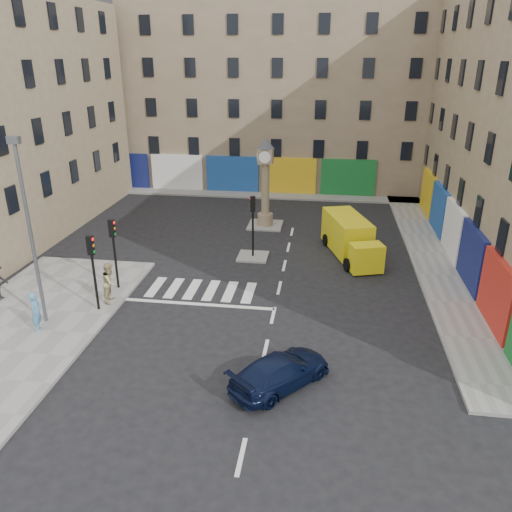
% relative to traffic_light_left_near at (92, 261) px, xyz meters
% --- Properties ---
extents(ground, '(120.00, 120.00, 0.00)m').
position_rel_traffic_light_left_near_xyz_m(ground, '(8.30, -0.20, -2.62)').
color(ground, black).
rests_on(ground, ground).
extents(sidewalk_left, '(7.00, 16.00, 0.15)m').
position_rel_traffic_light_left_near_xyz_m(sidewalk_left, '(-2.70, -2.20, -2.55)').
color(sidewalk_left, gray).
rests_on(sidewalk_left, ground).
extents(sidewalk_right, '(2.60, 30.00, 0.15)m').
position_rel_traffic_light_left_near_xyz_m(sidewalk_right, '(17.00, 9.80, -2.55)').
color(sidewalk_right, gray).
rests_on(sidewalk_right, ground).
extents(sidewalk_far, '(32.00, 2.40, 0.15)m').
position_rel_traffic_light_left_near_xyz_m(sidewalk_far, '(4.30, 22.00, -2.55)').
color(sidewalk_far, gray).
rests_on(sidewalk_far, ground).
extents(island_near, '(1.80, 1.80, 0.12)m').
position_rel_traffic_light_left_near_xyz_m(island_near, '(6.30, 7.80, -2.56)').
color(island_near, gray).
rests_on(island_near, ground).
extents(island_far, '(2.40, 2.40, 0.12)m').
position_rel_traffic_light_left_near_xyz_m(island_far, '(6.30, 13.80, -2.56)').
color(island_far, gray).
rests_on(island_far, ground).
extents(building_far, '(32.00, 10.00, 17.00)m').
position_rel_traffic_light_left_near_xyz_m(building_far, '(4.30, 27.80, 5.88)').
color(building_far, gray).
rests_on(building_far, ground).
extents(building_left, '(8.00, 20.00, 15.00)m').
position_rel_traffic_light_left_near_xyz_m(building_left, '(-10.70, 11.80, 4.88)').
color(building_left, '#8F805D').
rests_on(building_left, ground).
extents(traffic_light_left_near, '(0.28, 0.22, 3.70)m').
position_rel_traffic_light_left_near_xyz_m(traffic_light_left_near, '(0.00, 0.00, 0.00)').
color(traffic_light_left_near, black).
rests_on(traffic_light_left_near, sidewalk_left).
extents(traffic_light_left_far, '(0.28, 0.22, 3.70)m').
position_rel_traffic_light_left_near_xyz_m(traffic_light_left_far, '(0.00, 2.40, 0.00)').
color(traffic_light_left_far, black).
rests_on(traffic_light_left_far, sidewalk_left).
extents(traffic_light_island, '(0.28, 0.22, 3.70)m').
position_rel_traffic_light_left_near_xyz_m(traffic_light_island, '(6.30, 7.80, -0.03)').
color(traffic_light_island, black).
rests_on(traffic_light_island, island_near).
extents(lamp_post, '(0.50, 0.25, 8.30)m').
position_rel_traffic_light_left_near_xyz_m(lamp_post, '(-1.90, -1.40, 2.17)').
color(lamp_post, '#595B60').
rests_on(lamp_post, sidewalk_left).
extents(clock_pillar, '(1.20, 1.20, 6.10)m').
position_rel_traffic_light_left_near_xyz_m(clock_pillar, '(6.30, 13.80, 0.93)').
color(clock_pillar, '#8F805D').
rests_on(clock_pillar, island_far).
extents(navy_sedan, '(4.05, 4.31, 1.22)m').
position_rel_traffic_light_left_near_xyz_m(navy_sedan, '(9.14, -4.45, -2.01)').
color(navy_sedan, black).
rests_on(navy_sedan, ground).
extents(yellow_van, '(3.60, 6.44, 2.25)m').
position_rel_traffic_light_left_near_xyz_m(yellow_van, '(12.06, 9.11, -1.50)').
color(yellow_van, yellow).
rests_on(yellow_van, ground).
extents(pedestrian_blue, '(0.52, 0.71, 1.79)m').
position_rel_traffic_light_left_near_xyz_m(pedestrian_blue, '(-1.76, -2.20, -1.58)').
color(pedestrian_blue, '#4F8DB4').
rests_on(pedestrian_blue, sidewalk_left).
extents(pedestrian_tan, '(0.79, 1.00, 2.00)m').
position_rel_traffic_light_left_near_xyz_m(pedestrian_tan, '(0.30, 0.90, -1.47)').
color(pedestrian_tan, tan).
rests_on(pedestrian_tan, sidewalk_left).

